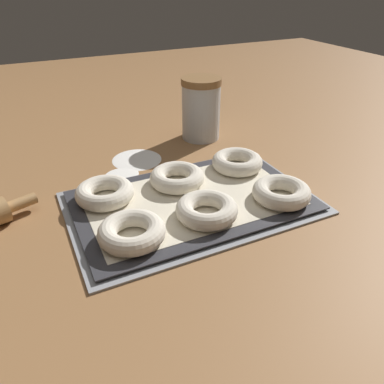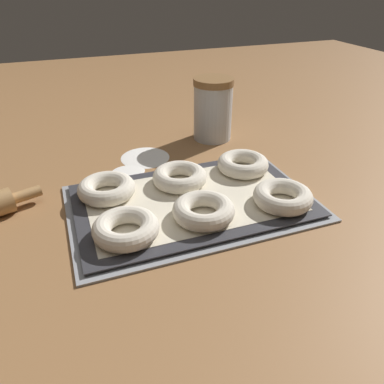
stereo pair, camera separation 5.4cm
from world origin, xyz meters
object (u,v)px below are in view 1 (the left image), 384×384
at_px(baking_tray, 192,202).
at_px(flour_canister, 201,109).
at_px(bagel_back_left, 105,193).
at_px(bagel_back_center, 177,177).
at_px(bagel_front_right, 281,192).
at_px(bagel_front_center, 207,209).
at_px(bagel_front_left, 132,232).
at_px(bagel_back_right, 237,162).

bearing_deg(baking_tray, flour_canister, 60.25).
bearing_deg(bagel_back_left, baking_tray, -24.97).
xyz_separation_m(bagel_back_center, flour_canister, (0.16, 0.21, 0.05)).
distance_m(baking_tray, bagel_front_right, 0.16).
height_order(baking_tray, bagel_front_center, bagel_front_center).
bearing_deg(bagel_back_left, bagel_front_center, -42.43).
xyz_separation_m(bagel_front_left, bagel_back_right, (0.27, 0.13, 0.00)).
distance_m(baking_tray, bagel_back_center, 0.07).
distance_m(bagel_back_center, bagel_back_right, 0.14).
bearing_deg(bagel_back_right, bagel_front_right, -86.85).
bearing_deg(baking_tray, bagel_back_left, 155.03).
bearing_deg(bagel_front_right, flour_canister, 88.14).
bearing_deg(baking_tray, bagel_back_right, 26.49).
bearing_deg(bagel_front_right, bagel_back_center, 138.11).
xyz_separation_m(bagel_back_left, bagel_back_right, (0.28, 0.00, 0.00)).
relative_size(baking_tray, bagel_front_center, 4.19).
distance_m(bagel_front_right, bagel_back_right, 0.14).
bearing_deg(bagel_front_right, bagel_front_left, 179.10).
relative_size(bagel_back_left, bagel_back_right, 1.00).
xyz_separation_m(bagel_front_right, bagel_back_center, (-0.15, 0.13, 0.00)).
xyz_separation_m(baking_tray, bagel_back_center, (-0.00, 0.06, 0.02)).
bearing_deg(flour_canister, bagel_back_left, -145.25).
relative_size(bagel_front_left, bagel_back_left, 1.00).
height_order(bagel_front_left, bagel_front_center, same).
height_order(baking_tray, bagel_front_left, bagel_front_left).
bearing_deg(bagel_back_center, bagel_front_left, -135.91).
xyz_separation_m(bagel_back_left, bagel_back_center, (0.14, -0.00, 0.00)).
height_order(baking_tray, flour_canister, flour_canister).
distance_m(bagel_front_left, bagel_back_center, 0.18).
distance_m(bagel_back_right, flour_canister, 0.21).
bearing_deg(bagel_front_center, bagel_back_left, 137.57).
xyz_separation_m(bagel_back_left, flour_canister, (0.30, 0.21, 0.05)).
distance_m(bagel_front_center, flour_canister, 0.37).
relative_size(bagel_front_right, bagel_back_left, 1.00).
relative_size(bagel_front_left, flour_canister, 0.70).
relative_size(bagel_front_right, flour_canister, 0.70).
xyz_separation_m(baking_tray, bagel_back_right, (0.14, 0.07, 0.02)).
relative_size(baking_tray, bagel_back_right, 4.19).
bearing_deg(bagel_back_left, bagel_front_left, -86.55).
height_order(baking_tray, bagel_front_right, bagel_front_right).
bearing_deg(bagel_front_right, bagel_front_center, 176.58).
distance_m(bagel_back_left, bagel_back_right, 0.28).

